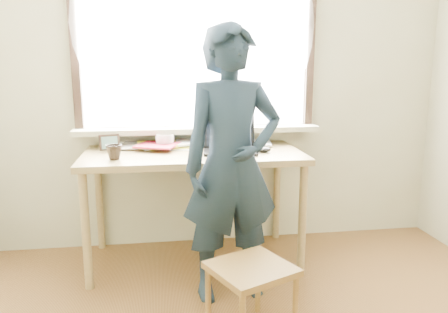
{
  "coord_description": "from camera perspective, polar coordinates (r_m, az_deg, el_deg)",
  "views": [
    {
      "loc": [
        -0.49,
        -1.38,
        1.41
      ],
      "look_at": [
        -0.14,
        0.95,
        0.92
      ],
      "focal_mm": 35.0,
      "sensor_mm": 36.0,
      "label": 1
    }
  ],
  "objects": [
    {
      "name": "room_shell",
      "position": [
        1.66,
        8.52,
        19.54
      ],
      "size": [
        3.52,
        4.02,
        2.61
      ],
      "color": "#BAB896",
      "rests_on": "ground"
    },
    {
      "name": "desk",
      "position": [
        3.09,
        -4.03,
        -0.9
      ],
      "size": [
        1.52,
        0.76,
        0.81
      ],
      "color": "olive",
      "rests_on": "ground"
    },
    {
      "name": "laptop",
      "position": [
        3.07,
        0.73,
        1.74
      ],
      "size": [
        0.39,
        0.33,
        0.25
      ],
      "color": "black",
      "rests_on": "desk"
    },
    {
      "name": "mug_white",
      "position": [
        3.21,
        -7.71,
        2.0
      ],
      "size": [
        0.19,
        0.19,
        0.11
      ],
      "primitive_type": "imported",
      "rotation": [
        0.0,
        0.0,
        0.92
      ],
      "color": "white",
      "rests_on": "desk"
    },
    {
      "name": "mug_dark",
      "position": [
        2.89,
        -14.15,
        0.55
      ],
      "size": [
        0.14,
        0.14,
        0.1
      ],
      "primitive_type": "imported",
      "rotation": [
        0.0,
        0.0,
        -0.47
      ],
      "color": "black",
      "rests_on": "desk"
    },
    {
      "name": "mouse",
      "position": [
        3.05,
        5.21,
        0.88
      ],
      "size": [
        0.1,
        0.07,
        0.04
      ],
      "primitive_type": "ellipsoid",
      "color": "black",
      "rests_on": "desk"
    },
    {
      "name": "desk_clutter",
      "position": [
        3.22,
        -8.91,
        1.42
      ],
      "size": [
        0.75,
        0.5,
        0.05
      ],
      "color": "white",
      "rests_on": "desk"
    },
    {
      "name": "book_a",
      "position": [
        3.33,
        -12.03,
        1.51
      ],
      "size": [
        0.32,
        0.35,
        0.03
      ],
      "primitive_type": "imported",
      "rotation": [
        0.0,
        0.0,
        0.5
      ],
      "color": "white",
      "rests_on": "desk"
    },
    {
      "name": "book_b",
      "position": [
        3.34,
        2.77,
        1.73
      ],
      "size": [
        0.24,
        0.3,
        0.02
      ],
      "primitive_type": "imported",
      "rotation": [
        0.0,
        0.0,
        -0.17
      ],
      "color": "white",
      "rests_on": "desk"
    },
    {
      "name": "picture_frame",
      "position": [
        3.17,
        -14.74,
        1.63
      ],
      "size": [
        0.14,
        0.05,
        0.11
      ],
      "color": "black",
      "rests_on": "desk"
    },
    {
      "name": "work_chair",
      "position": [
        2.35,
        3.58,
        -15.4
      ],
      "size": [
        0.51,
        0.5,
        0.4
      ],
      "color": "brown",
      "rests_on": "ground"
    },
    {
      "name": "person",
      "position": [
        2.6,
        1.05,
        -1.14
      ],
      "size": [
        0.66,
        0.48,
        1.65
      ],
      "primitive_type": "imported",
      "rotation": [
        0.0,
        0.0,
        0.15
      ],
      "color": "black",
      "rests_on": "ground"
    }
  ]
}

